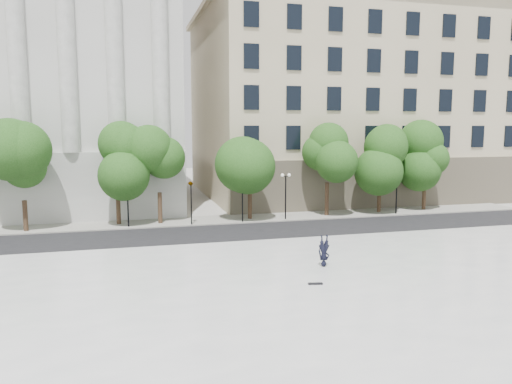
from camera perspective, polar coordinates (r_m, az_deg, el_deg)
ground at (r=21.06m, az=6.54°, el=-15.20°), size 160.00×160.00×0.00m
plaza at (r=23.61m, az=3.85°, el=-12.03°), size 44.00×22.00×0.45m
street at (r=37.66m, az=-3.46°, el=-4.95°), size 60.00×8.00×0.02m
far_sidewalk at (r=43.43m, az=-5.01°, el=-3.22°), size 60.00×4.00×0.12m
building_west at (r=57.70m, az=-25.05°, el=11.54°), size 31.50×27.65×25.60m
building_east at (r=63.20m, az=10.90°, el=10.10°), size 36.00×26.15×23.00m
traffic_light_west at (r=40.94m, az=-7.45°, el=1.22°), size 0.92×1.73×4.19m
traffic_light_east at (r=41.70m, az=-1.57°, el=1.46°), size 0.55×1.85×4.23m
person_lying at (r=28.01m, az=7.76°, el=-7.94°), size 0.76×1.80×0.48m
skateboard at (r=24.94m, az=6.80°, el=-10.36°), size 0.74×0.33×0.07m
street_trees at (r=42.57m, az=-4.34°, el=3.34°), size 45.71×5.04×7.68m
lamp_posts at (r=41.51m, az=-5.65°, el=0.31°), size 36.65×0.28×4.43m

